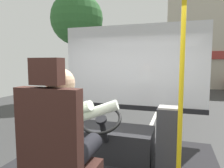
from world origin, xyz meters
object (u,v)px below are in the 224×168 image
object	(u,v)px
bus_driver	(66,131)
handrail_pole	(181,82)
fare_box	(168,140)
steering_console	(112,141)
driver_seat	(58,160)

from	to	relation	value
bus_driver	handrail_pole	bearing A→B (deg)	33.75
bus_driver	fare_box	world-z (taller)	bus_driver
steering_console	handrail_pole	bearing A→B (deg)	-35.37
driver_seat	bus_driver	world-z (taller)	driver_seat
driver_seat	fare_box	world-z (taller)	driver_seat
driver_seat	steering_console	bearing A→B (deg)	90.00
driver_seat	bus_driver	distance (m)	0.22
bus_driver	handrail_pole	world-z (taller)	handrail_pole
steering_console	handrail_pole	size ratio (longest dim) A/B	0.49
driver_seat	handrail_pole	distance (m)	1.24
driver_seat	steering_console	distance (m)	1.36
bus_driver	fare_box	xyz separation A→B (m)	(0.75, 0.99, -0.35)
driver_seat	handrail_pole	size ratio (longest dim) A/B	0.60
steering_console	fare_box	distance (m)	0.79
driver_seat	steering_console	xyz separation A→B (m)	(-0.00, 1.32, -0.35)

